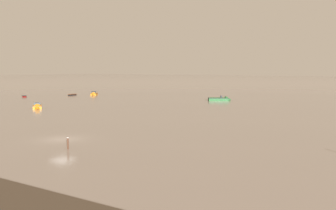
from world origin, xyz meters
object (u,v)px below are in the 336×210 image
at_px(motorboat_moored_1, 222,100).
at_px(rowboat_moored_0, 24,96).
at_px(rowboat_moored_1, 72,95).
at_px(mooring_post_left, 68,143).
at_px(motorboat_moored_2, 94,94).
at_px(motorboat_moored_3, 37,107).

height_order(motorboat_moored_1, rowboat_moored_0, motorboat_moored_1).
relative_size(rowboat_moored_1, mooring_post_left, 2.43).
xyz_separation_m(rowboat_moored_0, motorboat_moored_2, (10.94, 16.91, 0.13)).
relative_size(motorboat_moored_1, motorboat_moored_3, 1.22).
relative_size(rowboat_moored_0, rowboat_moored_1, 0.96).
xyz_separation_m(motorboat_moored_1, rowboat_moored_1, (-46.82, -7.04, -0.13)).
relative_size(motorboat_moored_2, mooring_post_left, 3.37).
bearing_deg(motorboat_moored_3, rowboat_moored_1, 165.43).
distance_m(motorboat_moored_2, motorboat_moored_3, 40.65).
height_order(rowboat_moored_1, mooring_post_left, mooring_post_left).
bearing_deg(rowboat_moored_1, rowboat_moored_0, 154.70).
bearing_deg(rowboat_moored_0, motorboat_moored_1, -136.50).
xyz_separation_m(motorboat_moored_1, motorboat_moored_3, (-22.96, -38.65, 0.01)).
relative_size(motorboat_moored_1, rowboat_moored_1, 1.77).
xyz_separation_m(motorboat_moored_2, mooring_post_left, (54.97, -60.28, 0.34)).
relative_size(motorboat_moored_1, motorboat_moored_2, 1.28).
bearing_deg(motorboat_moored_2, motorboat_moored_3, -7.14).
bearing_deg(mooring_post_left, motorboat_moored_3, 145.85).
height_order(motorboat_moored_1, rowboat_moored_1, motorboat_moored_1).
bearing_deg(rowboat_moored_1, motorboat_moored_1, -80.76).
bearing_deg(motorboat_moored_2, rowboat_moored_1, -83.17).
bearing_deg(motorboat_moored_1, mooring_post_left, -112.42).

